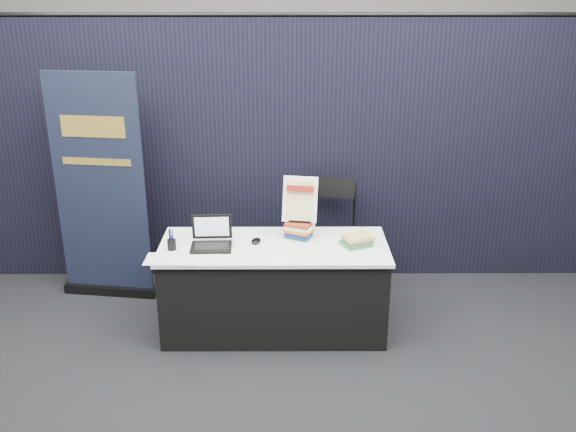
# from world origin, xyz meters

# --- Properties ---
(floor) EXTENTS (8.00, 8.00, 0.00)m
(floor) POSITION_xyz_m (0.00, 0.00, 0.00)
(floor) COLOR black
(floor) RESTS_ON ground
(wall_back) EXTENTS (8.00, 0.02, 3.50)m
(wall_back) POSITION_xyz_m (0.00, 4.00, 1.75)
(wall_back) COLOR #B0AEA6
(wall_back) RESTS_ON floor
(drape_partition) EXTENTS (6.00, 0.08, 2.40)m
(drape_partition) POSITION_xyz_m (0.00, 1.60, 1.20)
(drape_partition) COLOR black
(drape_partition) RESTS_ON floor
(display_table) EXTENTS (1.80, 0.75, 0.75)m
(display_table) POSITION_xyz_m (0.00, 0.55, 0.38)
(display_table) COLOR black
(display_table) RESTS_ON floor
(laptop) EXTENTS (0.32, 0.26, 0.24)m
(laptop) POSITION_xyz_m (-0.48, 0.52, 0.81)
(laptop) COLOR black
(laptop) RESTS_ON display_table
(mouse) EXTENTS (0.10, 0.13, 0.04)m
(mouse) POSITION_xyz_m (-0.14, 0.59, 0.77)
(mouse) COLOR black
(mouse) RESTS_ON display_table
(brochure_left) EXTENTS (0.32, 0.23, 0.00)m
(brochure_left) POSITION_xyz_m (-0.80, 0.29, 0.75)
(brochure_left) COLOR silver
(brochure_left) RESTS_ON display_table
(brochure_mid) EXTENTS (0.33, 0.26, 0.00)m
(brochure_mid) POSITION_xyz_m (-0.72, 0.39, 0.75)
(brochure_mid) COLOR silver
(brochure_mid) RESTS_ON display_table
(brochure_right) EXTENTS (0.32, 0.28, 0.00)m
(brochure_right) POSITION_xyz_m (-0.51, 0.30, 0.75)
(brochure_right) COLOR silver
(brochure_right) RESTS_ON display_table
(pen_cup) EXTENTS (0.07, 0.07, 0.09)m
(pen_cup) POSITION_xyz_m (-0.79, 0.46, 0.79)
(pen_cup) COLOR black
(pen_cup) RESTS_ON display_table
(book_stack_tall) EXTENTS (0.24, 0.21, 0.13)m
(book_stack_tall) POSITION_xyz_m (0.21, 0.70, 0.82)
(book_stack_tall) COLOR #1B656A
(book_stack_tall) RESTS_ON display_table
(book_stack_short) EXTENTS (0.24, 0.21, 0.09)m
(book_stack_short) POSITION_xyz_m (0.66, 0.54, 0.79)
(book_stack_short) COLOR #228038
(book_stack_short) RESTS_ON display_table
(info_sign) EXTENTS (0.29, 0.16, 0.38)m
(info_sign) POSITION_xyz_m (0.21, 0.73, 1.06)
(info_sign) COLOR black
(info_sign) RESTS_ON book_stack_tall
(pullup_banner) EXTENTS (0.86, 0.21, 2.01)m
(pullup_banner) POSITION_xyz_m (-1.51, 1.16, 0.89)
(pullup_banner) COLOR black
(pullup_banner) RESTS_ON floor
(stacking_chair) EXTENTS (0.54, 0.54, 1.04)m
(stacking_chair) POSITION_xyz_m (0.49, 1.18, 0.58)
(stacking_chair) COLOR black
(stacking_chair) RESTS_ON floor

